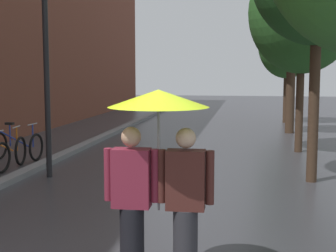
{
  "coord_description": "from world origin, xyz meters",
  "views": [
    {
      "loc": [
        1.56,
        -4.33,
        2.26
      ],
      "look_at": [
        0.26,
        3.55,
        1.35
      ],
      "focal_mm": 51.94,
      "sensor_mm": 36.0,
      "label": 1
    }
  ],
  "objects_px": {
    "street_tree_3": "(292,30)",
    "street_tree_4": "(287,44)",
    "couple_under_umbrella": "(158,159)",
    "parked_bicycle_4": "(0,150)",
    "parked_bicycle_5": "(18,145)",
    "street_lamp_post": "(46,60)",
    "street_tree_2": "(302,12)"
  },
  "relations": [
    {
      "from": "street_tree_3",
      "to": "street_tree_4",
      "type": "distance_m",
      "value": 3.64
    },
    {
      "from": "street_tree_3",
      "to": "couple_under_umbrella",
      "type": "bearing_deg",
      "value": -100.42
    },
    {
      "from": "street_tree_4",
      "to": "parked_bicycle_4",
      "type": "relative_size",
      "value": 4.27
    },
    {
      "from": "parked_bicycle_5",
      "to": "street_lamp_post",
      "type": "xyz_separation_m",
      "value": [
        1.58,
        -1.74,
        2.11
      ]
    },
    {
      "from": "street_tree_3",
      "to": "street_lamp_post",
      "type": "xyz_separation_m",
      "value": [
        -5.68,
        -8.42,
        -1.2
      ]
    },
    {
      "from": "street_tree_3",
      "to": "parked_bicycle_5",
      "type": "height_order",
      "value": "street_tree_3"
    },
    {
      "from": "street_tree_4",
      "to": "street_lamp_post",
      "type": "bearing_deg",
      "value": -115.65
    },
    {
      "from": "couple_under_umbrella",
      "to": "parked_bicycle_4",
      "type": "bearing_deg",
      "value": 130.46
    },
    {
      "from": "street_tree_2",
      "to": "street_lamp_post",
      "type": "relative_size",
      "value": 1.3
    },
    {
      "from": "street_tree_4",
      "to": "parked_bicycle_4",
      "type": "height_order",
      "value": "street_tree_4"
    },
    {
      "from": "street_tree_2",
      "to": "couple_under_umbrella",
      "type": "distance_m",
      "value": 9.58
    },
    {
      "from": "parked_bicycle_4",
      "to": "couple_under_umbrella",
      "type": "distance_m",
      "value": 7.69
    },
    {
      "from": "street_tree_2",
      "to": "street_lamp_post",
      "type": "height_order",
      "value": "street_tree_2"
    },
    {
      "from": "street_tree_3",
      "to": "street_tree_4",
      "type": "xyz_separation_m",
      "value": [
        0.11,
        3.63,
        -0.27
      ]
    },
    {
      "from": "street_tree_2",
      "to": "street_tree_4",
      "type": "distance_m",
      "value": 7.87
    },
    {
      "from": "parked_bicycle_5",
      "to": "street_tree_3",
      "type": "bearing_deg",
      "value": 42.64
    },
    {
      "from": "parked_bicycle_5",
      "to": "street_tree_2",
      "type": "bearing_deg",
      "value": 18.97
    },
    {
      "from": "couple_under_umbrella",
      "to": "street_tree_4",
      "type": "bearing_deg",
      "value": 81.42
    },
    {
      "from": "street_tree_3",
      "to": "parked_bicycle_4",
      "type": "height_order",
      "value": "street_tree_3"
    },
    {
      "from": "street_tree_3",
      "to": "street_lamp_post",
      "type": "relative_size",
      "value": 1.18
    },
    {
      "from": "street_tree_3",
      "to": "street_lamp_post",
      "type": "height_order",
      "value": "street_tree_3"
    },
    {
      "from": "parked_bicycle_5",
      "to": "couple_under_umbrella",
      "type": "bearing_deg",
      "value": -53.35
    },
    {
      "from": "couple_under_umbrella",
      "to": "street_tree_2",
      "type": "bearing_deg",
      "value": 75.44
    },
    {
      "from": "street_lamp_post",
      "to": "street_tree_2",
      "type": "bearing_deg",
      "value": 36.99
    },
    {
      "from": "street_tree_2",
      "to": "parked_bicycle_5",
      "type": "distance_m",
      "value": 8.32
    },
    {
      "from": "parked_bicycle_4",
      "to": "street_lamp_post",
      "type": "xyz_separation_m",
      "value": [
        1.7,
        -1.05,
        2.11
      ]
    },
    {
      "from": "street_tree_3",
      "to": "parked_bicycle_4",
      "type": "xyz_separation_m",
      "value": [
        -7.38,
        -7.37,
        -3.31
      ]
    },
    {
      "from": "parked_bicycle_4",
      "to": "street_tree_4",
      "type": "bearing_deg",
      "value": 55.76
    },
    {
      "from": "parked_bicycle_4",
      "to": "parked_bicycle_5",
      "type": "height_order",
      "value": "same"
    },
    {
      "from": "street_tree_2",
      "to": "street_tree_3",
      "type": "relative_size",
      "value": 1.1
    },
    {
      "from": "street_tree_2",
      "to": "street_lamp_post",
      "type": "distance_m",
      "value": 7.11
    },
    {
      "from": "street_tree_3",
      "to": "parked_bicycle_5",
      "type": "relative_size",
      "value": 4.49
    }
  ]
}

